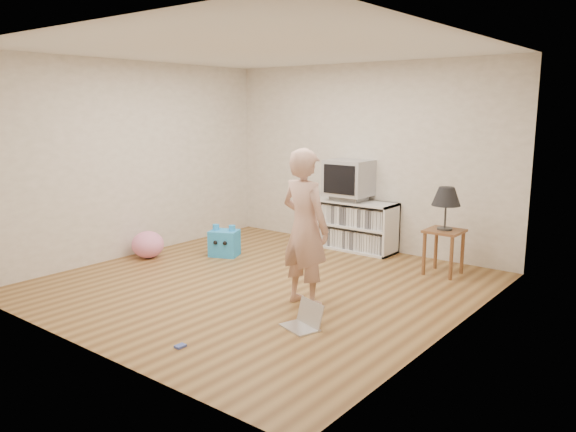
# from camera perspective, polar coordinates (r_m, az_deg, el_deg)

# --- Properties ---
(ground) EXTENTS (4.50, 4.50, 0.00)m
(ground) POSITION_cam_1_polar(r_m,az_deg,el_deg) (6.49, -2.67, -6.88)
(ground) COLOR brown
(ground) RESTS_ON ground
(walls) EXTENTS (4.52, 4.52, 2.60)m
(walls) POSITION_cam_1_polar(r_m,az_deg,el_deg) (6.22, -2.77, 4.60)
(walls) COLOR beige
(walls) RESTS_ON ground
(ceiling) EXTENTS (4.50, 4.50, 0.01)m
(ceiling) POSITION_cam_1_polar(r_m,az_deg,el_deg) (6.21, -2.89, 16.60)
(ceiling) COLOR white
(ceiling) RESTS_ON walls
(media_unit) EXTENTS (1.40, 0.45, 0.70)m
(media_unit) POSITION_cam_1_polar(r_m,az_deg,el_deg) (8.06, 6.21, -0.83)
(media_unit) COLOR white
(media_unit) RESTS_ON ground
(dvd_deck) EXTENTS (0.45, 0.35, 0.07)m
(dvd_deck) POSITION_cam_1_polar(r_m,az_deg,el_deg) (7.97, 6.21, 1.86)
(dvd_deck) COLOR gray
(dvd_deck) RESTS_ON media_unit
(crt_tv) EXTENTS (0.60, 0.53, 0.50)m
(crt_tv) POSITION_cam_1_polar(r_m,az_deg,el_deg) (7.93, 6.24, 3.89)
(crt_tv) COLOR #9D9DA1
(crt_tv) RESTS_ON dvd_deck
(side_table) EXTENTS (0.42, 0.42, 0.55)m
(side_table) POSITION_cam_1_polar(r_m,az_deg,el_deg) (7.00, 15.56, -2.43)
(side_table) COLOR brown
(side_table) RESTS_ON ground
(table_lamp) EXTENTS (0.34, 0.34, 0.52)m
(table_lamp) POSITION_cam_1_polar(r_m,az_deg,el_deg) (6.90, 15.78, 1.82)
(table_lamp) COLOR #333333
(table_lamp) RESTS_ON side_table
(person) EXTENTS (0.63, 0.46, 1.60)m
(person) POSITION_cam_1_polar(r_m,az_deg,el_deg) (5.63, 1.73, -1.22)
(person) COLOR #D2A18F
(person) RESTS_ON ground
(laptop) EXTENTS (0.41, 0.37, 0.24)m
(laptop) POSITION_cam_1_polar(r_m,az_deg,el_deg) (5.24, 1.73, -10.56)
(laptop) COLOR silver
(laptop) RESTS_ON ground
(playing_cards) EXTENTS (0.07, 0.09, 0.02)m
(playing_cards) POSITION_cam_1_polar(r_m,az_deg,el_deg) (4.94, -10.88, -12.85)
(playing_cards) COLOR #495FC4
(playing_cards) RESTS_ON ground
(plush_blue) EXTENTS (0.46, 0.42, 0.43)m
(plush_blue) POSITION_cam_1_polar(r_m,az_deg,el_deg) (7.68, -6.49, -2.70)
(plush_blue) COLOR #2597EF
(plush_blue) RESTS_ON ground
(plush_pink) EXTENTS (0.55, 0.55, 0.36)m
(plush_pink) POSITION_cam_1_polar(r_m,az_deg,el_deg) (7.77, -14.05, -2.83)
(plush_pink) COLOR pink
(plush_pink) RESTS_ON ground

